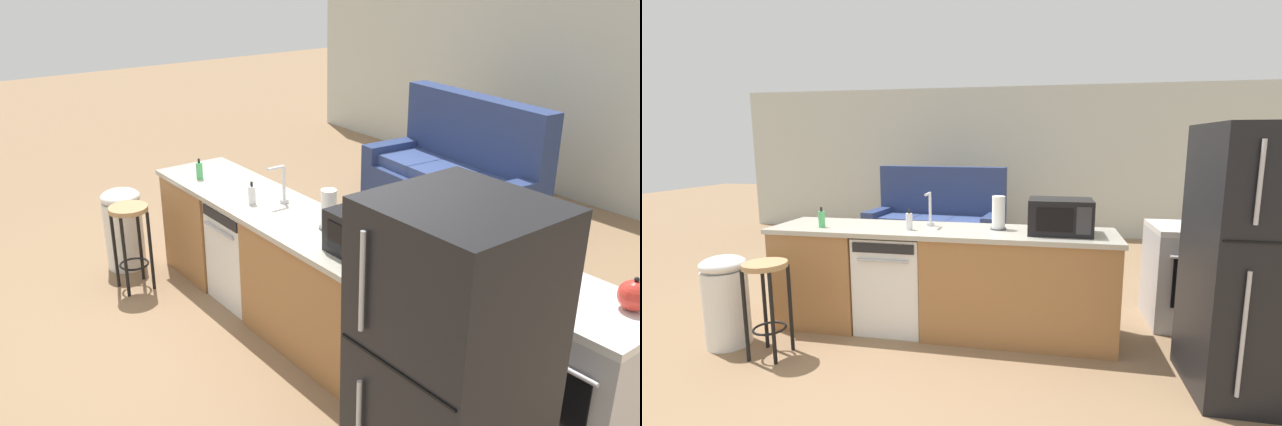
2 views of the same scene
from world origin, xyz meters
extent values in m
plane|color=#896B4C|center=(0.00, 0.00, 0.00)|extent=(24.00, 24.00, 0.00)
cube|color=beige|center=(0.30, 4.20, 1.30)|extent=(10.00, 0.06, 2.60)
cube|color=#9E6B3D|center=(-0.93, 0.00, 0.43)|extent=(0.75, 0.62, 0.86)
cube|color=#9E6B3D|center=(0.83, 0.00, 0.43)|extent=(1.55, 0.62, 0.86)
cube|color=#ADA899|center=(0.15, 0.00, 0.88)|extent=(2.94, 0.66, 0.04)
cube|color=#3F2A18|center=(0.15, 0.00, 0.04)|extent=(2.86, 0.56, 0.08)
cube|color=white|center=(-0.25, 0.00, 0.42)|extent=(0.58, 0.58, 0.84)
cube|color=black|center=(-0.25, -0.30, 0.78)|extent=(0.52, 0.01, 0.08)
cylinder|color=#B2B2B7|center=(-0.25, -0.31, 0.68)|extent=(0.44, 0.02, 0.02)
cube|color=#B7B7BC|center=(2.35, 0.55, 0.42)|extent=(0.76, 0.64, 0.85)
cube|color=black|center=(2.35, 0.22, 0.47)|extent=(0.53, 0.01, 0.43)
cylinder|color=silver|center=(2.35, 0.20, 0.70)|extent=(0.61, 0.03, 0.03)
cube|color=silver|center=(2.35, 0.55, 0.88)|extent=(0.76, 0.64, 0.05)
torus|color=black|center=(2.18, 0.42, 0.89)|extent=(0.16, 0.16, 0.01)
torus|color=black|center=(2.52, 0.42, 0.89)|extent=(0.16, 0.16, 0.01)
torus|color=black|center=(2.18, 0.68, 0.89)|extent=(0.16, 0.16, 0.01)
torus|color=black|center=(2.52, 0.68, 0.89)|extent=(0.16, 0.16, 0.01)
cube|color=black|center=(2.35, -0.55, 0.87)|extent=(0.72, 0.70, 1.74)
cylinder|color=#B2B2B7|center=(2.15, -0.92, 1.41)|extent=(0.02, 0.02, 0.46)
cylinder|color=#B2B2B7|center=(2.15, -0.92, 0.54)|extent=(0.02, 0.02, 0.75)
cube|color=black|center=(1.15, 0.00, 1.04)|extent=(0.50, 0.36, 0.28)
cube|color=black|center=(1.10, -0.18, 1.04)|extent=(0.27, 0.01, 0.18)
cube|color=#2D2D33|center=(1.32, -0.18, 1.04)|extent=(0.11, 0.01, 0.21)
cylinder|color=silver|center=(0.04, 0.11, 0.92)|extent=(0.07, 0.07, 0.03)
cylinder|color=silver|center=(0.04, 0.11, 1.06)|extent=(0.02, 0.02, 0.26)
cylinder|color=silver|center=(0.04, 0.04, 1.19)|extent=(0.02, 0.14, 0.02)
cylinder|color=#4C4C51|center=(0.64, 0.07, 0.91)|extent=(0.14, 0.14, 0.01)
cylinder|color=white|center=(0.64, 0.07, 1.05)|extent=(0.11, 0.11, 0.27)
cylinder|color=silver|center=(-0.09, -0.10, 0.97)|extent=(0.06, 0.06, 0.14)
cylinder|color=black|center=(-0.09, -0.10, 1.06)|extent=(0.02, 0.02, 0.04)
cylinder|color=#4CB266|center=(-0.87, -0.13, 0.97)|extent=(0.06, 0.06, 0.14)
cylinder|color=black|center=(-0.87, -0.13, 1.06)|extent=(0.02, 0.02, 0.04)
sphere|color=red|center=(2.52, 0.68, 0.99)|extent=(0.17, 0.17, 0.17)
sphere|color=black|center=(2.52, 0.68, 1.08)|extent=(0.03, 0.03, 0.03)
cone|color=red|center=(2.60, 0.68, 1.00)|extent=(0.08, 0.04, 0.06)
cylinder|color=tan|center=(-1.01, -0.72, 0.72)|extent=(0.32, 0.32, 0.04)
cylinder|color=black|center=(-1.12, -0.84, 0.35)|extent=(0.03, 0.03, 0.70)
cylinder|color=black|center=(-0.90, -0.84, 0.35)|extent=(0.03, 0.03, 0.70)
cylinder|color=black|center=(-1.12, -0.61, 0.35)|extent=(0.03, 0.03, 0.70)
cylinder|color=black|center=(-0.90, -0.61, 0.35)|extent=(0.03, 0.03, 0.70)
torus|color=black|center=(-1.01, -0.72, 0.22)|extent=(0.25, 0.25, 0.02)
cylinder|color=white|center=(-1.46, -0.62, 0.31)|extent=(0.34, 0.34, 0.62)
ellipsoid|color=white|center=(-1.46, -0.62, 0.67)|extent=(0.35, 0.35, 0.14)
cube|color=navy|center=(-0.59, 2.66, 0.21)|extent=(2.07, 1.07, 0.42)
cube|color=navy|center=(-0.56, 2.99, 0.64)|extent=(2.01, 0.41, 1.27)
cube|color=navy|center=(-1.48, 2.74, 0.31)|extent=(0.28, 0.91, 0.62)
cube|color=navy|center=(0.31, 2.58, 0.31)|extent=(0.28, 0.91, 0.62)
cube|color=#35477D|center=(-1.14, 2.66, 0.48)|extent=(0.61, 0.68, 0.12)
cube|color=#35477D|center=(-0.59, 2.61, 0.48)|extent=(0.61, 0.68, 0.12)
cube|color=#35477D|center=(-0.04, 2.56, 0.48)|extent=(0.61, 0.68, 0.12)
camera|label=1|loc=(4.06, -2.58, 2.70)|focal=38.00mm
camera|label=2|loc=(1.03, -3.46, 1.61)|focal=24.00mm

